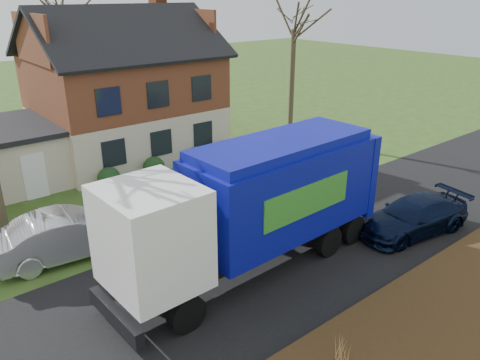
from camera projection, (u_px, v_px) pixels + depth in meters
ground at (264, 266)px, 16.01m from camera, size 120.00×120.00×0.00m
road at (264, 265)px, 16.00m from camera, size 80.00×7.00×0.02m
mulch_verge at (400, 347)px, 12.13m from camera, size 80.00×3.50×0.30m
main_house at (116, 84)px, 25.39m from camera, size 12.95×8.95×9.26m
garbage_truck at (258, 200)px, 15.07m from camera, size 10.13×3.04×4.30m
silver_sedan at (70, 234)px, 16.36m from camera, size 5.24×2.28×1.67m
navy_wagon at (413, 216)px, 17.98m from camera, size 5.03×2.72×1.39m
tree_front_east at (295, 10)px, 27.10m from camera, size 3.43×3.43×9.52m
grass_clump_mid at (341, 350)px, 11.18m from camera, size 0.33×0.27×0.91m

